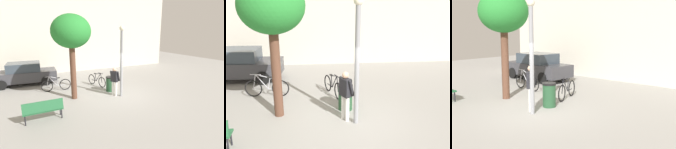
% 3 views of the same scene
% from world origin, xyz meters
% --- Properties ---
extents(ground_plane, '(36.00, 36.00, 0.00)m').
position_xyz_m(ground_plane, '(0.00, 0.00, 0.00)').
color(ground_plane, gray).
extents(building_facade, '(18.84, 2.00, 8.16)m').
position_xyz_m(building_facade, '(0.00, 8.46, 4.08)').
color(building_facade, beige).
rests_on(building_facade, ground_plane).
extents(lamppost, '(0.28, 0.28, 3.98)m').
position_xyz_m(lamppost, '(0.27, -0.16, 2.25)').
color(lamppost, gray).
rests_on(lamppost, ground_plane).
extents(person_by_lamppost, '(0.50, 0.62, 1.67)m').
position_xyz_m(person_by_lamppost, '(-0.05, 0.08, 0.97)').
color(person_by_lamppost, white).
rests_on(person_by_lamppost, ground_plane).
extents(park_bench, '(1.61, 0.52, 0.92)m').
position_xyz_m(park_bench, '(-4.09, -1.39, 0.55)').
color(park_bench, '#236038').
rests_on(park_bench, ground_plane).
extents(plaza_tree, '(2.07, 2.07, 4.57)m').
position_xyz_m(plaza_tree, '(-2.28, 0.64, 3.60)').
color(plaza_tree, brown).
rests_on(plaza_tree, ground_plane).
extents(bicycle_black, '(0.63, 1.73, 0.97)m').
position_xyz_m(bicycle_black, '(-0.29, 2.33, 0.38)').
color(bicycle_black, black).
rests_on(bicycle_black, ground_plane).
extents(bicycle_silver, '(1.81, 0.18, 0.97)m').
position_xyz_m(bicycle_silver, '(-2.99, 2.45, 0.38)').
color(bicycle_silver, black).
rests_on(bicycle_silver, ground_plane).
extents(parked_car_charcoal, '(4.28, 1.98, 1.55)m').
position_xyz_m(parked_car_charcoal, '(-4.74, 4.85, 0.77)').
color(parked_car_charcoal, '#38383D').
rests_on(parked_car_charcoal, ground_plane).
extents(trash_bin, '(0.53, 0.53, 0.94)m').
position_xyz_m(trash_bin, '(0.05, 0.90, 0.48)').
color(trash_bin, '#234C2D').
rests_on(trash_bin, ground_plane).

